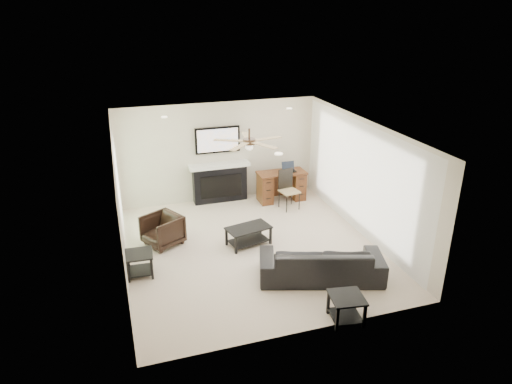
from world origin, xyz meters
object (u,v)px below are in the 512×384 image
armchair (162,230)px  coffee_table (249,236)px  sofa (321,262)px  desk (281,186)px  fireplace_unit (219,165)px

armchair → coffee_table: size_ratio=0.80×
sofa → desk: size_ratio=1.83×
sofa → fireplace_unit: 4.18m
desk → armchair: bearing=-155.4°
armchair → desk: size_ratio=0.59×
sofa → coffee_table: bearing=-43.1°
sofa → fireplace_unit: (-0.92, 4.03, 0.63)m
armchair → coffee_table: 1.79m
coffee_table → armchair: bearing=149.3°
sofa → desk: (0.58, 3.61, 0.05)m
sofa → fireplace_unit: bearing=-59.6°
coffee_table → fireplace_unit: fireplace_unit is taller
coffee_table → fireplace_unit: 2.54m
desk → sofa: bearing=-99.1°
desk → fireplace_unit: bearing=164.4°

